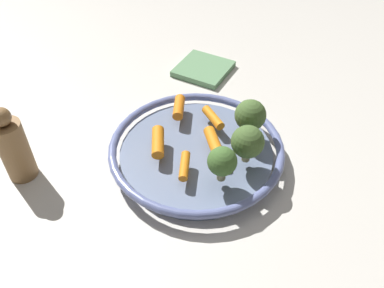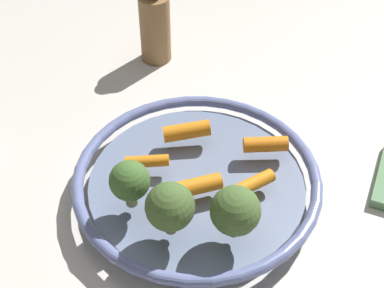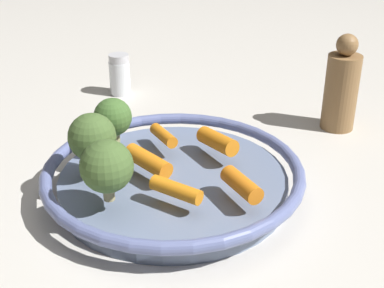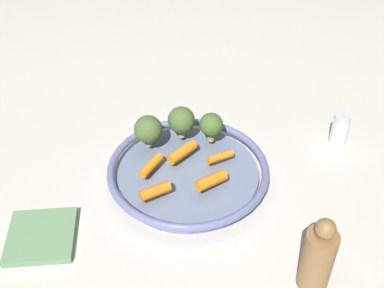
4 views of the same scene
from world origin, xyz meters
name	(u,v)px [view 2 (image 2 of 4)]	position (x,y,z in m)	size (l,w,h in m)	color
ground_plane	(197,194)	(0.00, 0.00, 0.00)	(2.51, 2.51, 0.00)	beige
serving_bowl	(197,183)	(0.00, 0.00, 0.02)	(0.32, 0.32, 0.04)	slate
baby_carrot_right	(147,161)	(0.06, -0.01, 0.05)	(0.02, 0.02, 0.06)	orange
baby_carrot_center	(187,131)	(0.02, -0.07, 0.05)	(0.02, 0.02, 0.06)	orange
baby_carrot_near_rim	(252,184)	(-0.07, 0.02, 0.05)	(0.02, 0.02, 0.06)	orange
baby_carrot_left	(194,186)	(0.00, 0.03, 0.05)	(0.02, 0.02, 0.07)	orange
baby_carrot_back	(266,144)	(-0.09, -0.05, 0.05)	(0.02, 0.02, 0.06)	orange
broccoli_floret_large	(130,181)	(0.07, 0.05, 0.08)	(0.05, 0.05, 0.06)	tan
broccoli_floret_edge	(235,211)	(-0.05, 0.09, 0.08)	(0.06, 0.06, 0.07)	tan
broccoli_floret_small	(170,207)	(0.02, 0.09, 0.08)	(0.06, 0.06, 0.07)	tan
pepper_mill	(155,25)	(0.09, -0.30, 0.06)	(0.05, 0.05, 0.15)	olive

